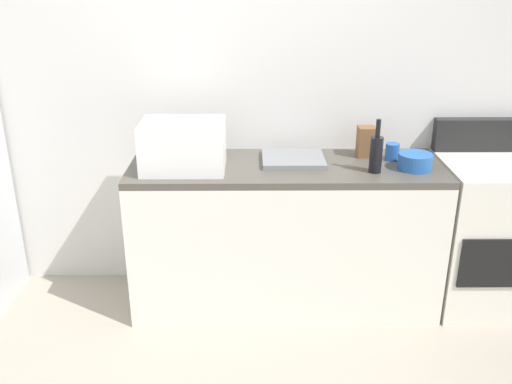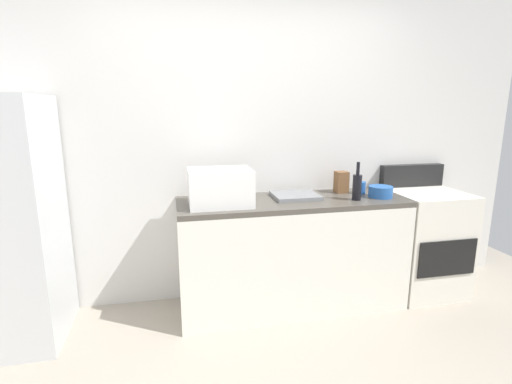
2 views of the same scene
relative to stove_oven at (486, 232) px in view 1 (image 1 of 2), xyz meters
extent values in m
cube|color=silver|center=(-1.52, 0.34, 0.83)|extent=(5.00, 0.10, 2.60)
cube|color=silver|center=(-1.22, -0.01, -0.04)|extent=(1.80, 0.60, 0.86)
cube|color=#4C473F|center=(-1.22, -0.01, 0.41)|extent=(1.80, 0.60, 0.04)
cube|color=silver|center=(0.00, -0.01, -0.02)|extent=(0.60, 0.60, 0.90)
cube|color=black|center=(0.00, -0.31, -0.05)|extent=(0.52, 0.02, 0.30)
cube|color=black|center=(0.00, 0.25, 0.53)|extent=(0.60, 0.08, 0.20)
cube|color=white|center=(-1.80, -0.07, 0.57)|extent=(0.46, 0.34, 0.27)
cube|color=slate|center=(-1.18, 0.05, 0.45)|extent=(0.36, 0.32, 0.03)
cylinder|color=black|center=(-0.74, -0.13, 0.53)|extent=(0.07, 0.07, 0.20)
cylinder|color=black|center=(-0.74, -0.13, 0.68)|extent=(0.03, 0.03, 0.10)
cylinder|color=#2659A5|center=(-0.60, 0.08, 0.48)|extent=(0.08, 0.08, 0.10)
cube|color=brown|center=(-0.74, 0.15, 0.52)|extent=(0.10, 0.10, 0.18)
cylinder|color=#2659A5|center=(-0.50, -0.08, 0.48)|extent=(0.19, 0.19, 0.09)
camera|label=1|loc=(-1.42, -3.08, 1.51)|focal=39.84mm
camera|label=2|loc=(-2.13, -2.80, 1.14)|focal=26.78mm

